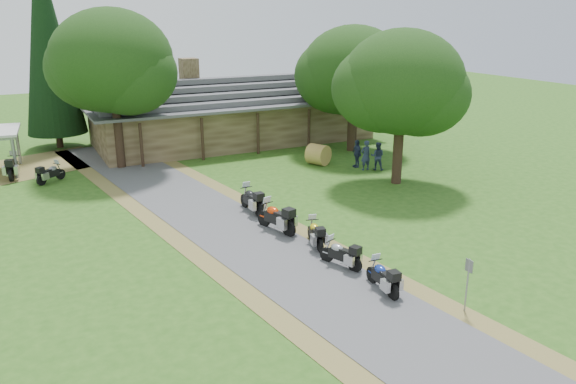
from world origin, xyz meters
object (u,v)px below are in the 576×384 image
motorcycle_row_d (276,216)px  motorcycle_carport_b (51,172)px  motorcycle_row_c (315,232)px  lodge (234,109)px  motorcycle_row_a (383,275)px  motorcycle_row_b (341,253)px  motorcycle_row_e (252,199)px  motorcycle_carport_a (13,166)px  hay_bale (318,155)px

motorcycle_row_d → motorcycle_carport_b: 15.20m
motorcycle_row_c → motorcycle_carport_b: (-9.06, 14.95, -0.01)m
lodge → motorcycle_row_a: bearing=-99.8°
motorcycle_row_c → motorcycle_row_d: (-0.76, 2.22, 0.12)m
motorcycle_row_c → motorcycle_carport_b: bearing=44.6°
motorcycle_row_b → motorcycle_row_e: bearing=-16.3°
motorcycle_row_d → motorcycle_carport_a: (-10.19, 14.75, 0.00)m
motorcycle_row_d → hay_bale: (7.42, 9.24, -0.07)m
hay_bale → motorcycle_row_d: bearing=-128.8°
hay_bale → motorcycle_carport_b: bearing=167.5°
motorcycle_carport_a → motorcycle_carport_b: size_ratio=1.22×
motorcycle_row_c → motorcycle_carport_b: motorcycle_row_c is taller
motorcycle_row_d → motorcycle_carport_b: (-8.31, 12.73, -0.13)m
motorcycle_carport_b → motorcycle_row_e: bearing=-87.2°
motorcycle_row_c → motorcycle_carport_b: size_ratio=1.01×
motorcycle_row_a → hay_bale: (6.54, 16.02, 0.06)m
motorcycle_row_b → motorcycle_carport_a: 22.03m
motorcycle_carport_b → motorcycle_carport_a: bearing=95.7°
lodge → hay_bale: (2.24, -8.96, -1.79)m
lodge → motorcycle_carport_a: (-15.38, -3.44, -1.72)m
lodge → motorcycle_row_b: size_ratio=12.45×
motorcycle_row_a → motorcycle_carport_a: motorcycle_carport_a is taller
lodge → motorcycle_carport_a: lodge is taller
lodge → motorcycle_carport_b: (-13.49, -5.47, -1.85)m
motorcycle_row_e → motorcycle_carport_a: bearing=37.8°
motorcycle_row_e → lodge: bearing=-21.4°
motorcycle_row_e → motorcycle_carport_b: 12.94m
motorcycle_row_c → motorcycle_row_e: bearing=21.7°
motorcycle_row_a → motorcycle_row_c: (-0.13, 4.56, 0.01)m
lodge → motorcycle_row_a: (-4.30, -24.97, -1.85)m
motorcycle_row_a → hay_bale: bearing=-18.1°
motorcycle_row_a → motorcycle_row_d: 6.84m
hay_bale → motorcycle_carport_a: bearing=162.6°
motorcycle_row_c → motorcycle_row_d: size_ratio=0.83×
motorcycle_row_b → hay_bale: 15.28m
lodge → motorcycle_row_a: lodge is taller
motorcycle_row_b → lodge: bearing=-32.4°
motorcycle_row_d → motorcycle_row_e: motorcycle_row_d is taller
lodge → motorcycle_row_d: bearing=-105.9°
motorcycle_row_a → motorcycle_row_e: size_ratio=0.87×
motorcycle_row_a → motorcycle_row_d: size_ratio=0.82×
motorcycle_row_a → motorcycle_row_d: motorcycle_row_d is taller
lodge → motorcycle_carport_a: bearing=-167.4°
motorcycle_carport_b → hay_bale: bearing=-49.7°
motorcycle_row_b → motorcycle_row_c: 2.22m
motorcycle_row_d → motorcycle_carport_b: size_ratio=1.21×
motorcycle_row_e → hay_bale: (7.40, 6.42, -0.03)m
motorcycle_row_b → motorcycle_carport_a: size_ratio=0.80×
motorcycle_row_e → motorcycle_carport_a: (-10.22, 11.93, 0.04)m
motorcycle_carport_a → hay_bale: size_ratio=1.62×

